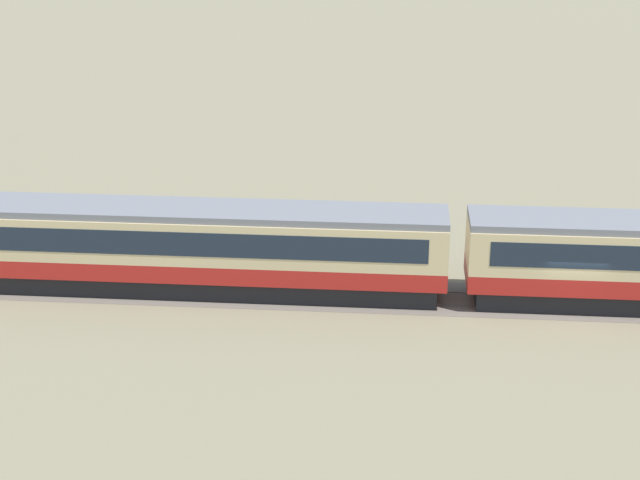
{
  "coord_description": "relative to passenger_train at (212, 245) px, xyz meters",
  "views": [
    {
      "loc": [
        -7.36,
        -38.68,
        17.73
      ],
      "look_at": [
        -10.91,
        2.68,
        1.78
      ],
      "focal_mm": 55.0,
      "sensor_mm": 36.0,
      "label": 1
    }
  ],
  "objects": [
    {
      "name": "railway_track",
      "position": [
        2.07,
        -0.0,
        -2.17
      ],
      "size": [
        147.4,
        3.6,
        0.04
      ],
      "color": "#665B51",
      "rests_on": "ground_plane"
    },
    {
      "name": "ground_plane",
      "position": [
        15.5,
        -0.64,
        -2.17
      ],
      "size": [
        600.0,
        600.0,
        0.0
      ],
      "primitive_type": "plane",
      "color": "#7A7056"
    },
    {
      "name": "passenger_train",
      "position": [
        0.0,
        0.0,
        0.0
      ],
      "size": [
        108.69,
        2.99,
        3.92
      ],
      "color": "#AD1E19",
      "rests_on": "ground_plane"
    }
  ]
}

